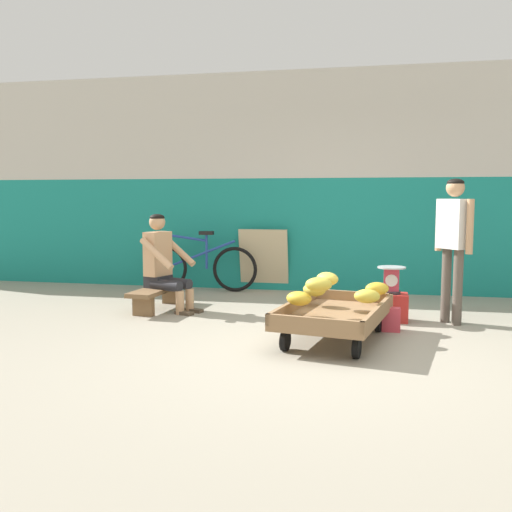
# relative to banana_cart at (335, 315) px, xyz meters

# --- Properties ---
(ground_plane) EXTENTS (80.00, 80.00, 0.00)m
(ground_plane) POSITION_rel_banana_cart_xyz_m (-0.12, -0.48, -0.24)
(ground_plane) COLOR gray
(back_wall) EXTENTS (16.00, 0.30, 3.09)m
(back_wall) POSITION_rel_banana_cart_xyz_m (-0.12, 2.90, 1.31)
(back_wall) COLOR #19847A
(back_wall) RESTS_ON ground
(banana_cart) EXTENTS (1.09, 1.57, 0.36)m
(banana_cart) POSITION_rel_banana_cart_xyz_m (0.00, 0.00, 0.00)
(banana_cart) COLOR #8E6B47
(banana_cart) RESTS_ON ground
(banana_pile) EXTENTS (0.98, 0.96, 0.26)m
(banana_pile) POSITION_rel_banana_cart_xyz_m (-0.02, 0.11, 0.23)
(banana_pile) COLOR gold
(banana_pile) RESTS_ON banana_cart
(low_bench) EXTENTS (0.39, 1.12, 0.27)m
(low_bench) POSITION_rel_banana_cart_xyz_m (-2.17, 1.07, -0.04)
(low_bench) COLOR brown
(low_bench) RESTS_ON ground
(vendor_seated) EXTENTS (0.73, 0.61, 1.14)m
(vendor_seated) POSITION_rel_banana_cart_xyz_m (-2.08, 1.04, 0.33)
(vendor_seated) COLOR tan
(vendor_seated) RESTS_ON ground
(plastic_crate) EXTENTS (0.36, 0.28, 0.30)m
(plastic_crate) POSITION_rel_banana_cart_xyz_m (0.53, 0.98, -0.09)
(plastic_crate) COLOR red
(plastic_crate) RESTS_ON ground
(weighing_scale) EXTENTS (0.30, 0.30, 0.29)m
(weighing_scale) POSITION_rel_banana_cart_xyz_m (0.53, 0.98, 0.21)
(weighing_scale) COLOR #28282D
(weighing_scale) RESTS_ON plastic_crate
(bicycle_near_left) EXTENTS (1.66, 0.48, 0.86)m
(bicycle_near_left) POSITION_rel_banana_cart_xyz_m (-2.09, 2.47, 0.11)
(bicycle_near_left) COLOR black
(bicycle_near_left) RESTS_ON ground
(sign_board) EXTENTS (0.70, 0.21, 0.89)m
(sign_board) POSITION_rel_banana_cart_xyz_m (-1.20, 2.69, 0.20)
(sign_board) COLOR #C6B289
(sign_board) RESTS_ON ground
(customer_adult) EXTENTS (0.36, 0.40, 1.53)m
(customer_adult) POSITION_rel_banana_cart_xyz_m (1.16, 0.99, 0.71)
(customer_adult) COLOR brown
(customer_adult) RESTS_ON ground
(shopping_bag) EXTENTS (0.18, 0.12, 0.24)m
(shopping_bag) POSITION_rel_banana_cart_xyz_m (0.52, 0.49, -0.12)
(shopping_bag) COLOR #D13D4C
(shopping_bag) RESTS_ON ground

